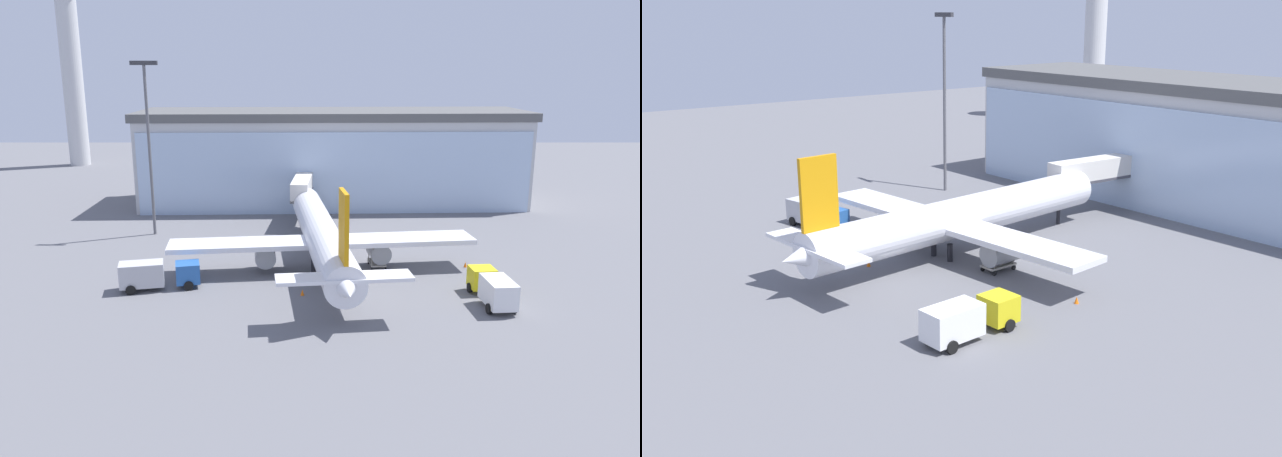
# 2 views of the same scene
# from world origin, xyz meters

# --- Properties ---
(ground) EXTENTS (240.00, 240.00, 0.00)m
(ground) POSITION_xyz_m (0.00, 0.00, 0.00)
(ground) COLOR slate
(terminal_building) EXTENTS (57.91, 18.32, 14.00)m
(terminal_building) POSITION_xyz_m (0.00, 41.04, 7.00)
(terminal_building) COLOR #BBBBBB
(terminal_building) RESTS_ON ground
(jet_bridge) EXTENTS (2.98, 13.71, 6.04)m
(jet_bridge) POSITION_xyz_m (-4.23, 29.75, 4.66)
(jet_bridge) COLOR silver
(jet_bridge) RESTS_ON ground
(control_tower) EXTENTS (7.14, 7.14, 40.75)m
(control_tower) POSITION_xyz_m (-53.20, 79.18, 23.33)
(control_tower) COLOR silver
(control_tower) RESTS_ON ground
(apron_light_mast) EXTENTS (3.20, 0.40, 20.95)m
(apron_light_mast) POSITION_xyz_m (-22.57, 21.85, 12.26)
(apron_light_mast) COLOR #59595E
(apron_light_mast) RESTS_ON ground
(airplane) EXTENTS (31.20, 36.61, 10.86)m
(airplane) POSITION_xyz_m (-1.76, 8.45, 3.33)
(airplane) COLOR silver
(airplane) RESTS_ON ground
(catering_truck) EXTENTS (7.61, 3.83, 2.65)m
(catering_truck) POSITION_xyz_m (-17.23, 1.95, 1.47)
(catering_truck) COLOR #2659A5
(catering_truck) RESTS_ON ground
(fuel_truck) EXTENTS (2.99, 7.45, 2.65)m
(fuel_truck) POSITION_xyz_m (13.22, -1.76, 1.47)
(fuel_truck) COLOR yellow
(fuel_truck) RESTS_ON ground
(baggage_cart) EXTENTS (1.78, 2.90, 1.50)m
(baggage_cart) POSITION_xyz_m (3.97, 8.47, 0.50)
(baggage_cart) COLOR #9E998C
(baggage_cart) RESTS_ON ground
(safety_cone_nose) EXTENTS (0.36, 0.36, 0.55)m
(safety_cone_nose) POSITION_xyz_m (-3.57, 0.20, 0.28)
(safety_cone_nose) COLOR orange
(safety_cone_nose) RESTS_ON ground
(safety_cone_wingtip) EXTENTS (0.36, 0.36, 0.55)m
(safety_cone_wingtip) POSITION_xyz_m (13.21, 8.52, 0.28)
(safety_cone_wingtip) COLOR orange
(safety_cone_wingtip) RESTS_ON ground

